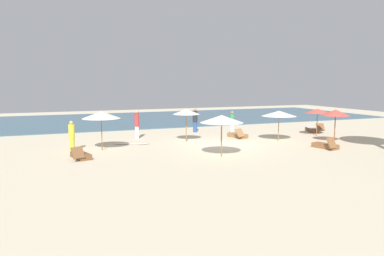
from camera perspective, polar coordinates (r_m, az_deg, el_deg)
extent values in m
plane|color=beige|center=(22.77, 5.16, -2.66)|extent=(60.00, 60.00, 0.00)
cube|color=#3D6075|center=(38.57, -6.27, 1.44)|extent=(48.00, 16.00, 0.06)
cylinder|color=brown|center=(25.04, 21.18, 0.18)|extent=(0.06, 0.06, 2.08)
cone|color=#D84C3F|center=(24.95, 21.27, 2.23)|extent=(1.71, 1.71, 0.39)
cylinder|color=olive|center=(24.94, 13.21, 0.28)|extent=(0.05, 0.05, 1.93)
cone|color=silver|center=(24.85, 13.27, 2.20)|extent=(2.26, 2.26, 0.35)
cylinder|color=brown|center=(21.50, -13.76, -0.50)|extent=(0.05, 0.05, 2.17)
cone|color=silver|center=(21.40, -13.83, 1.98)|extent=(2.15, 2.15, 0.40)
cylinder|color=olive|center=(23.90, -0.90, 0.34)|extent=(0.06, 0.06, 2.06)
cone|color=white|center=(23.81, -0.91, 2.53)|extent=(1.74, 1.74, 0.33)
cylinder|color=brown|center=(19.17, 4.57, -1.31)|extent=(0.06, 0.06, 2.12)
cone|color=silver|center=(19.06, 4.60, 1.42)|extent=(2.25, 2.25, 0.39)
cylinder|color=olive|center=(27.88, 18.73, 0.78)|extent=(0.05, 0.05, 1.91)
cone|color=#D84C3F|center=(27.80, 18.80, 2.52)|extent=(1.72, 1.72, 0.31)
cube|color=brown|center=(22.99, 19.84, -2.62)|extent=(0.92, 1.60, 0.28)
cube|color=brown|center=(22.33, 20.73, -2.15)|extent=(0.64, 0.48, 0.61)
cube|color=brown|center=(30.20, 17.96, -0.27)|extent=(1.14, 1.62, 0.28)
cube|color=brown|center=(29.86, 19.17, 0.14)|extent=(0.71, 0.66, 0.54)
cube|color=white|center=(30.18, 17.97, 0.02)|extent=(0.88, 1.17, 0.03)
cube|color=olive|center=(25.93, 7.04, -1.16)|extent=(0.99, 1.61, 0.28)
cube|color=olive|center=(25.22, 7.39, -0.76)|extent=(0.68, 0.61, 0.54)
cube|color=brown|center=(19.69, -16.77, -4.10)|extent=(0.99, 1.61, 0.28)
cube|color=brown|center=(18.97, -17.20, -3.66)|extent=(0.68, 0.60, 0.55)
cylinder|color=white|center=(25.42, -8.48, -0.71)|extent=(0.30, 0.30, 0.85)
cylinder|color=#BF3338|center=(25.31, -8.51, 1.24)|extent=(0.36, 0.36, 0.89)
sphere|color=tan|center=(25.26, -8.54, 2.48)|extent=(0.24, 0.24, 0.24)
cylinder|color=#2D4C8C|center=(28.42, 0.48, 0.15)|extent=(0.34, 0.34, 0.79)
cylinder|color=#26262D|center=(28.34, 0.48, 1.78)|extent=(0.40, 0.40, 0.83)
sphere|color=#A37556|center=(28.29, 0.48, 2.81)|extent=(0.22, 0.22, 0.22)
cylinder|color=yellow|center=(21.79, -18.01, -2.45)|extent=(0.38, 0.38, 0.74)
cylinder|color=yellow|center=(21.68, -18.09, -0.48)|extent=(0.45, 0.45, 0.77)
sphere|color=tan|center=(21.62, -18.14, 0.79)|extent=(0.21, 0.21, 0.21)
cylinder|color=white|center=(27.19, 6.19, -0.26)|extent=(0.32, 0.32, 0.75)
cylinder|color=#338C59|center=(27.10, 6.21, 1.35)|extent=(0.38, 0.38, 0.78)
sphere|color=#A37556|center=(27.05, 6.23, 2.37)|extent=(0.21, 0.21, 0.21)
ellipsoid|color=silver|center=(23.32, -9.23, -2.40)|extent=(2.24, 1.24, 0.07)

